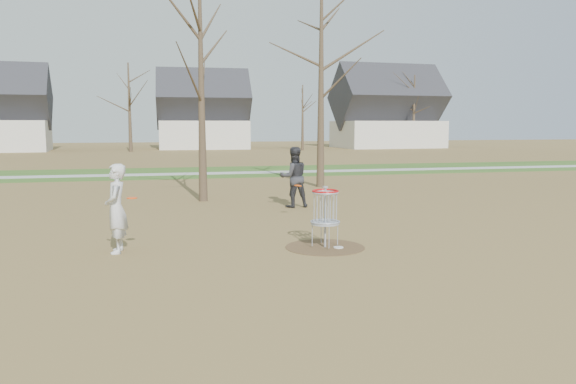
# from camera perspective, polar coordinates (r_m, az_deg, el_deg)

# --- Properties ---
(ground) EXTENTS (160.00, 160.00, 0.00)m
(ground) POSITION_cam_1_polar(r_m,az_deg,el_deg) (12.77, 3.77, -5.63)
(ground) COLOR brown
(ground) RESTS_ON ground
(green_band) EXTENTS (160.00, 8.00, 0.01)m
(green_band) POSITION_cam_1_polar(r_m,az_deg,el_deg) (33.23, -7.01, 2.05)
(green_band) COLOR #2D5119
(green_band) RESTS_ON ground
(footpath) EXTENTS (160.00, 1.50, 0.01)m
(footpath) POSITION_cam_1_polar(r_m,az_deg,el_deg) (32.24, -6.81, 1.92)
(footpath) COLOR #9E9E99
(footpath) RESTS_ON green_band
(dirt_circle) EXTENTS (1.80, 1.80, 0.01)m
(dirt_circle) POSITION_cam_1_polar(r_m,az_deg,el_deg) (12.77, 3.77, -5.61)
(dirt_circle) COLOR #47331E
(dirt_circle) RESTS_ON ground
(player_standing) EXTENTS (0.49, 0.72, 1.93)m
(player_standing) POSITION_cam_1_polar(r_m,az_deg,el_deg) (12.61, -17.06, -1.62)
(player_standing) COLOR silver
(player_standing) RESTS_ON ground
(player_throwing) EXTENTS (1.02, 0.81, 2.03)m
(player_throwing) POSITION_cam_1_polar(r_m,az_deg,el_deg) (18.77, 0.59, 1.52)
(player_throwing) COLOR #2D2D32
(player_throwing) RESTS_ON ground
(disc_grounded) EXTENTS (0.22, 0.22, 0.02)m
(disc_grounded) POSITION_cam_1_polar(r_m,az_deg,el_deg) (12.69, 5.16, -5.62)
(disc_grounded) COLOR silver
(disc_grounded) RESTS_ON dirt_circle
(discs_in_play) EXTENTS (4.78, 3.86, 0.30)m
(discs_in_play) POSITION_cam_1_polar(r_m,az_deg,el_deg) (14.30, -5.68, 0.15)
(discs_in_play) COLOR #FF550D
(discs_in_play) RESTS_ON ground
(disc_golf_basket) EXTENTS (0.64, 0.64, 1.35)m
(disc_golf_basket) POSITION_cam_1_polar(r_m,az_deg,el_deg) (12.60, 3.80, -1.57)
(disc_golf_basket) COLOR #9EA3AD
(disc_golf_basket) RESTS_ON ground
(bare_trees) EXTENTS (52.62, 44.98, 9.00)m
(bare_trees) POSITION_cam_1_polar(r_m,az_deg,el_deg) (48.08, -6.99, 9.88)
(bare_trees) COLOR #382B1E
(bare_trees) RESTS_ON ground
(houses_row) EXTENTS (56.51, 10.01, 7.26)m
(houses_row) POSITION_cam_1_polar(r_m,az_deg,el_deg) (64.97, -6.41, 7.48)
(houses_row) COLOR silver
(houses_row) RESTS_ON ground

